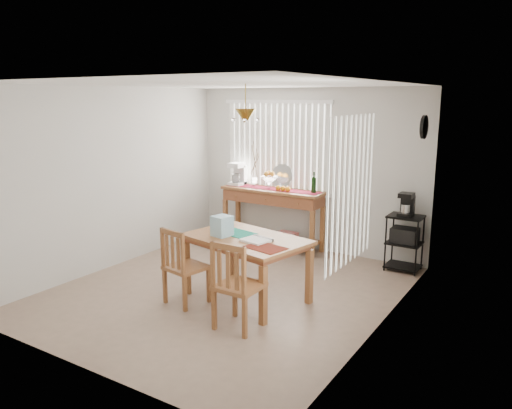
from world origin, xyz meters
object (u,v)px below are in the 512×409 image
Objects in this scene: sideboard at (273,204)px; cart_items at (407,205)px; dining_table at (246,244)px; chair_left at (184,267)px; chair_right at (237,286)px; wire_cart at (404,237)px.

cart_items is at bearing 0.65° from sideboard.
dining_table is 0.80m from chair_left.
chair_right is at bearing -67.04° from sideboard.
sideboard is 3.06m from chair_right.
sideboard is 1.77× the size of chair_right.
sideboard is 2.16× the size of wire_cart.
cart_items is at bearing 56.76° from dining_table.
wire_cart is 0.85× the size of chair_left.
cart_items is 0.34× the size of chair_right.
chair_left is (-1.90, -2.61, -0.02)m from wire_cart.
cart_items is 0.35× the size of chair_left.
dining_table is (0.81, -2.05, -0.05)m from sideboard.
cart_items reaches higher than wire_cart.
sideboard reaches higher than wire_cart.
chair_left is 0.95m from chair_right.
sideboard is 1.85× the size of chair_left.
dining_table is 0.88m from chair_right.
wire_cart reaches higher than dining_table.
wire_cart is at bearing 53.99° from chair_left.
chair_right reaches higher than sideboard.
cart_items is (2.17, 0.02, 0.22)m from sideboard.
cart_items is at bearing 70.99° from chair_right.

